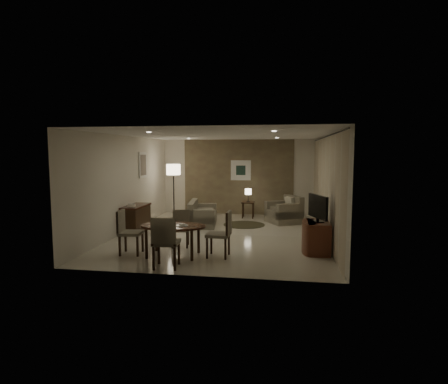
% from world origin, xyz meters
% --- Properties ---
extents(room_shell, '(5.50, 7.00, 2.70)m').
position_xyz_m(room_shell, '(0.00, 0.40, 1.35)').
color(room_shell, beige).
rests_on(room_shell, ground).
extents(taupe_accent, '(3.96, 0.03, 2.70)m').
position_xyz_m(taupe_accent, '(0.00, 3.48, 1.35)').
color(taupe_accent, olive).
rests_on(taupe_accent, wall_back).
extents(curtain_wall, '(0.08, 6.70, 2.58)m').
position_xyz_m(curtain_wall, '(2.68, 0.00, 1.32)').
color(curtain_wall, beige).
rests_on(curtain_wall, wall_right).
extents(curtain_rod, '(0.03, 6.80, 0.03)m').
position_xyz_m(curtain_rod, '(2.68, 0.00, 2.64)').
color(curtain_rod, black).
rests_on(curtain_rod, wall_right).
extents(art_back_frame, '(0.72, 0.03, 0.72)m').
position_xyz_m(art_back_frame, '(0.10, 3.46, 1.60)').
color(art_back_frame, silver).
rests_on(art_back_frame, wall_back).
extents(art_back_canvas, '(0.34, 0.01, 0.34)m').
position_xyz_m(art_back_canvas, '(0.10, 3.44, 1.60)').
color(art_back_canvas, '#1A2F25').
rests_on(art_back_canvas, wall_back).
extents(art_left_frame, '(0.03, 0.60, 0.80)m').
position_xyz_m(art_left_frame, '(-2.72, 1.20, 1.85)').
color(art_left_frame, silver).
rests_on(art_left_frame, wall_left).
extents(art_left_canvas, '(0.01, 0.46, 0.64)m').
position_xyz_m(art_left_canvas, '(-2.71, 1.20, 1.85)').
color(art_left_canvas, gray).
rests_on(art_left_canvas, wall_left).
extents(downlight_nl, '(0.10, 0.10, 0.01)m').
position_xyz_m(downlight_nl, '(-1.40, -1.80, 2.69)').
color(downlight_nl, white).
rests_on(downlight_nl, ceiling).
extents(downlight_nr, '(0.10, 0.10, 0.01)m').
position_xyz_m(downlight_nr, '(1.40, -1.80, 2.69)').
color(downlight_nr, white).
rests_on(downlight_nr, ceiling).
extents(downlight_fl, '(0.10, 0.10, 0.01)m').
position_xyz_m(downlight_fl, '(-1.40, 1.80, 2.69)').
color(downlight_fl, white).
rests_on(downlight_fl, ceiling).
extents(downlight_fr, '(0.10, 0.10, 0.01)m').
position_xyz_m(downlight_fr, '(1.40, 1.80, 2.69)').
color(downlight_fr, white).
rests_on(downlight_fr, ceiling).
extents(console_desk, '(0.48, 1.20, 0.75)m').
position_xyz_m(console_desk, '(-2.49, 0.00, 0.38)').
color(console_desk, '#482817').
rests_on(console_desk, floor).
extents(telephone, '(0.20, 0.14, 0.09)m').
position_xyz_m(telephone, '(-2.49, -0.30, 0.80)').
color(telephone, white).
rests_on(telephone, console_desk).
extents(tv_cabinet, '(0.48, 0.90, 0.70)m').
position_xyz_m(tv_cabinet, '(2.40, -1.50, 0.35)').
color(tv_cabinet, brown).
rests_on(tv_cabinet, floor).
extents(flat_tv, '(0.36, 0.85, 0.60)m').
position_xyz_m(flat_tv, '(2.38, -1.50, 1.02)').
color(flat_tv, black).
rests_on(flat_tv, tv_cabinet).
extents(dining_table, '(1.43, 0.89, 0.67)m').
position_xyz_m(dining_table, '(-0.73, -2.26, 0.34)').
color(dining_table, '#482817').
rests_on(dining_table, floor).
extents(chair_near, '(0.53, 0.53, 1.02)m').
position_xyz_m(chair_near, '(-0.62, -3.08, 0.51)').
color(chair_near, gray).
rests_on(chair_near, floor).
extents(chair_far, '(0.48, 0.48, 0.86)m').
position_xyz_m(chair_far, '(-0.79, -1.47, 0.43)').
color(chair_far, gray).
rests_on(chair_far, floor).
extents(chair_left, '(0.51, 0.51, 0.98)m').
position_xyz_m(chair_left, '(-1.68, -2.27, 0.49)').
color(chair_left, gray).
rests_on(chair_left, floor).
extents(chair_right, '(0.50, 0.50, 0.99)m').
position_xyz_m(chair_right, '(0.25, -2.18, 0.50)').
color(chair_right, gray).
rests_on(chair_right, floor).
extents(plate_a, '(0.26, 0.26, 0.02)m').
position_xyz_m(plate_a, '(-0.91, -2.21, 0.68)').
color(plate_a, white).
rests_on(plate_a, dining_table).
extents(plate_b, '(0.26, 0.26, 0.02)m').
position_xyz_m(plate_b, '(-0.51, -2.31, 0.68)').
color(plate_b, white).
rests_on(plate_b, dining_table).
extents(fruit_apple, '(0.09, 0.09, 0.09)m').
position_xyz_m(fruit_apple, '(-0.91, -2.21, 0.73)').
color(fruit_apple, '#9D4A11').
rests_on(fruit_apple, plate_a).
extents(napkin, '(0.12, 0.08, 0.03)m').
position_xyz_m(napkin, '(-0.51, -2.31, 0.70)').
color(napkin, white).
rests_on(napkin, plate_b).
extents(round_rug, '(1.28, 1.28, 0.01)m').
position_xyz_m(round_rug, '(0.44, 1.46, 0.01)').
color(round_rug, '#413C24').
rests_on(round_rug, floor).
extents(sofa, '(1.66, 0.99, 0.74)m').
position_xyz_m(sofa, '(-0.83, 1.26, 0.37)').
color(sofa, gray).
rests_on(sofa, floor).
extents(armchair, '(1.26, 1.28, 0.85)m').
position_xyz_m(armchair, '(1.65, 2.00, 0.43)').
color(armchair, gray).
rests_on(armchair, floor).
extents(side_table, '(0.44, 0.44, 0.55)m').
position_xyz_m(side_table, '(0.44, 2.76, 0.28)').
color(side_table, black).
rests_on(side_table, floor).
extents(table_lamp, '(0.22, 0.22, 0.50)m').
position_xyz_m(table_lamp, '(0.44, 2.76, 0.80)').
color(table_lamp, '#FFEAC1').
rests_on(table_lamp, side_table).
extents(floor_lamp, '(0.47, 0.47, 1.85)m').
position_xyz_m(floor_lamp, '(-2.02, 2.15, 0.93)').
color(floor_lamp, '#FFE5B7').
rests_on(floor_lamp, floor).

